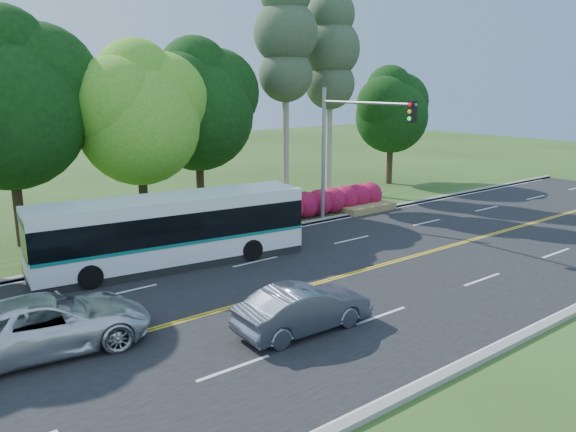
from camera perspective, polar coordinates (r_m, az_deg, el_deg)
ground at (r=20.94m, az=3.30°, el=-6.78°), size 120.00×120.00×0.00m
road at (r=20.94m, az=3.30°, el=-6.76°), size 60.00×14.00×0.02m
curb_north at (r=26.46m, az=-6.92°, el=-2.39°), size 60.00×0.30×0.15m
curb_south at (r=16.65m, az=20.10°, el=-12.83°), size 60.00×0.30×0.15m
grass_verge at (r=28.02m, az=-8.87°, el=-1.62°), size 60.00×4.00×0.10m
lane_markings at (r=20.87m, az=3.11°, el=-6.78°), size 57.60×13.82×0.00m
tree_row at (r=28.03m, az=-22.03°, el=11.42°), size 44.70×9.10×13.84m
bougainvillea_hedge at (r=31.21m, az=3.45°, el=1.31°), size 9.50×2.25×1.50m
traffic_signal at (r=28.16m, az=6.21°, el=8.10°), size 0.42×6.10×7.00m
transit_bus at (r=22.89m, az=-11.76°, el=-1.57°), size 11.01×3.62×2.83m
sedan at (r=16.78m, az=1.59°, el=-9.35°), size 4.28×1.62×1.40m
suv at (r=16.93m, az=-23.24°, el=-10.01°), size 5.81×3.22×1.54m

